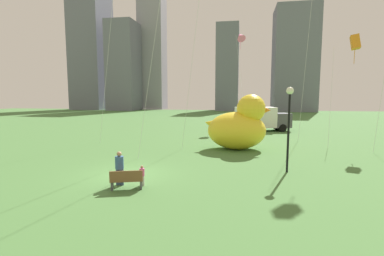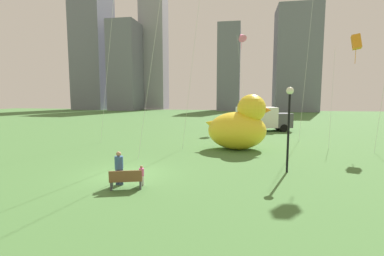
{
  "view_description": "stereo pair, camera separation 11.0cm",
  "coord_description": "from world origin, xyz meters",
  "px_view_note": "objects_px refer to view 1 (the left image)",
  "views": [
    {
      "loc": [
        5.98,
        -13.95,
        4.19
      ],
      "look_at": [
        3.04,
        3.0,
        2.23
      ],
      "focal_mm": 26.38,
      "sensor_mm": 36.0,
      "label": 1
    },
    {
      "loc": [
        6.09,
        -13.93,
        4.19
      ],
      "look_at": [
        3.04,
        3.0,
        2.23
      ],
      "focal_mm": 26.38,
      "sensor_mm": 36.0,
      "label": 2
    }
  ],
  "objects_px": {
    "park_bench": "(126,180)",
    "lamppost": "(289,112)",
    "person_adult": "(119,167)",
    "kite_pink": "(240,37)",
    "giant_inflatable_duck": "(239,126)",
    "kite_orange": "(355,43)",
    "box_truck": "(261,119)",
    "person_child": "(142,175)"
  },
  "relations": [
    {
      "from": "person_child",
      "to": "box_truck",
      "type": "xyz_separation_m",
      "value": [
        6.93,
        22.38,
        0.92
      ]
    },
    {
      "from": "person_child",
      "to": "box_truck",
      "type": "height_order",
      "value": "box_truck"
    },
    {
      "from": "box_truck",
      "to": "park_bench",
      "type": "bearing_deg",
      "value": -107.81
    },
    {
      "from": "park_bench",
      "to": "box_truck",
      "type": "bearing_deg",
      "value": 72.19
    },
    {
      "from": "kite_pink",
      "to": "giant_inflatable_duck",
      "type": "bearing_deg",
      "value": -89.59
    },
    {
      "from": "person_child",
      "to": "kite_orange",
      "type": "xyz_separation_m",
      "value": [
        13.39,
        12.74,
        7.89
      ]
    },
    {
      "from": "person_child",
      "to": "box_truck",
      "type": "distance_m",
      "value": 23.45
    },
    {
      "from": "person_adult",
      "to": "box_truck",
      "type": "xyz_separation_m",
      "value": [
        7.99,
        22.48,
        0.57
      ]
    },
    {
      "from": "giant_inflatable_duck",
      "to": "kite_orange",
      "type": "distance_m",
      "value": 11.49
    },
    {
      "from": "kite_orange",
      "to": "box_truck",
      "type": "bearing_deg",
      "value": 123.83
    },
    {
      "from": "person_adult",
      "to": "person_child",
      "type": "height_order",
      "value": "person_adult"
    },
    {
      "from": "park_bench",
      "to": "lamppost",
      "type": "height_order",
      "value": "lamppost"
    },
    {
      "from": "lamppost",
      "to": "kite_orange",
      "type": "distance_m",
      "value": 12.21
    },
    {
      "from": "lamppost",
      "to": "box_truck",
      "type": "distance_m",
      "value": 18.86
    },
    {
      "from": "person_adult",
      "to": "kite_pink",
      "type": "bearing_deg",
      "value": 78.8
    },
    {
      "from": "person_child",
      "to": "park_bench",
      "type": "bearing_deg",
      "value": -125.39
    },
    {
      "from": "giant_inflatable_duck",
      "to": "box_truck",
      "type": "bearing_deg",
      "value": 78.38
    },
    {
      "from": "giant_inflatable_duck",
      "to": "lamppost",
      "type": "relative_size",
      "value": 1.12
    },
    {
      "from": "box_truck",
      "to": "kite_orange",
      "type": "distance_m",
      "value": 13.54
    },
    {
      "from": "park_bench",
      "to": "kite_pink",
      "type": "xyz_separation_m",
      "value": [
        4.74,
        27.51,
        11.57
      ]
    },
    {
      "from": "person_adult",
      "to": "kite_orange",
      "type": "xyz_separation_m",
      "value": [
        14.46,
        12.83,
        7.53
      ]
    },
    {
      "from": "box_truck",
      "to": "kite_pink",
      "type": "xyz_separation_m",
      "value": [
        -2.67,
        4.44,
        10.58
      ]
    },
    {
      "from": "giant_inflatable_duck",
      "to": "box_truck",
      "type": "distance_m",
      "value": 12.65
    },
    {
      "from": "park_bench",
      "to": "kite_orange",
      "type": "bearing_deg",
      "value": 44.06
    },
    {
      "from": "giant_inflatable_duck",
      "to": "person_child",
      "type": "bearing_deg",
      "value": -113.65
    },
    {
      "from": "box_truck",
      "to": "kite_orange",
      "type": "height_order",
      "value": "kite_orange"
    },
    {
      "from": "giant_inflatable_duck",
      "to": "kite_pink",
      "type": "height_order",
      "value": "kite_pink"
    },
    {
      "from": "lamppost",
      "to": "box_truck",
      "type": "relative_size",
      "value": 0.69
    },
    {
      "from": "person_child",
      "to": "kite_pink",
      "type": "height_order",
      "value": "kite_pink"
    },
    {
      "from": "park_bench",
      "to": "box_truck",
      "type": "xyz_separation_m",
      "value": [
        7.41,
        23.07,
        0.99
      ]
    },
    {
      "from": "kite_orange",
      "to": "kite_pink",
      "type": "relative_size",
      "value": 0.71
    },
    {
      "from": "lamppost",
      "to": "person_child",
      "type": "bearing_deg",
      "value": -152.93
    },
    {
      "from": "giant_inflatable_duck",
      "to": "kite_pink",
      "type": "distance_m",
      "value": 19.67
    },
    {
      "from": "park_bench",
      "to": "lamppost",
      "type": "bearing_deg",
      "value": 29.63
    },
    {
      "from": "kite_pink",
      "to": "box_truck",
      "type": "bearing_deg",
      "value": -59.03
    },
    {
      "from": "person_adult",
      "to": "giant_inflatable_duck",
      "type": "xyz_separation_m",
      "value": [
        5.45,
        10.09,
        0.95
      ]
    },
    {
      "from": "kite_orange",
      "to": "giant_inflatable_duck",
      "type": "bearing_deg",
      "value": -163.08
    },
    {
      "from": "person_child",
      "to": "kite_pink",
      "type": "bearing_deg",
      "value": 80.98
    },
    {
      "from": "person_child",
      "to": "kite_pink",
      "type": "distance_m",
      "value": 29.5
    },
    {
      "from": "park_bench",
      "to": "person_adult",
      "type": "distance_m",
      "value": 0.93
    },
    {
      "from": "lamppost",
      "to": "kite_pink",
      "type": "distance_m",
      "value": 24.95
    },
    {
      "from": "park_bench",
      "to": "lamppost",
      "type": "relative_size",
      "value": 0.32
    }
  ]
}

